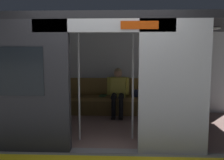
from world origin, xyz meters
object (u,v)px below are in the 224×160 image
object	(u,v)px
bench_seat	(111,101)
book	(103,96)
handbag	(137,93)
train_car	(105,57)
person_seated	(118,89)
grab_pole_door	(79,84)
grab_pole_far	(133,83)

from	to	relation	value
bench_seat	book	xyz separation A→B (m)	(0.21, -0.09, 0.12)
handbag	train_car	bearing A→B (deg)	57.23
bench_seat	person_seated	bearing A→B (deg)	163.53
train_car	handbag	world-z (taller)	train_car
train_car	grab_pole_door	world-z (taller)	train_car
bench_seat	person_seated	xyz separation A→B (m)	(-0.18, 0.05, 0.33)
train_car	handbag	xyz separation A→B (m)	(-0.74, -1.14, -0.94)
handbag	grab_pole_far	world-z (taller)	grab_pole_far
bench_seat	handbag	xyz separation A→B (m)	(-0.66, -0.07, 0.19)
bench_seat	grab_pole_far	xyz separation A→B (m)	(-0.48, 1.74, 0.69)
book	train_car	bearing A→B (deg)	109.18
bench_seat	book	size ratio (longest dim) A/B	11.92
bench_seat	handbag	size ratio (longest dim) A/B	10.09
train_car	grab_pole_far	xyz separation A→B (m)	(-0.56, 0.67, -0.45)
handbag	grab_pole_far	size ratio (longest dim) A/B	0.13
grab_pole_far	grab_pole_door	bearing A→B (deg)	6.67
handbag	grab_pole_door	world-z (taller)	grab_pole_door
grab_pole_door	handbag	bearing A→B (deg)	-120.60
train_car	book	world-z (taller)	train_car
person_seated	grab_pole_door	distance (m)	1.95
person_seated	grab_pole_far	size ratio (longest dim) A/B	0.57
book	grab_pole_far	bearing A→B (deg)	123.30
train_car	grab_pole_far	distance (m)	0.98
handbag	grab_pole_far	xyz separation A→B (m)	(0.18, 1.81, 0.49)
handbag	book	bearing A→B (deg)	-1.23
person_seated	handbag	size ratio (longest dim) A/B	4.56
train_car	handbag	bearing A→B (deg)	-122.77
person_seated	grab_pole_far	world-z (taller)	grab_pole_far
book	grab_pole_far	distance (m)	2.04
bench_seat	grab_pole_door	world-z (taller)	grab_pole_door
person_seated	grab_pole_door	xyz separation A→B (m)	(0.66, 1.80, 0.36)
grab_pole_door	grab_pole_far	xyz separation A→B (m)	(-0.96, -0.11, 0.00)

